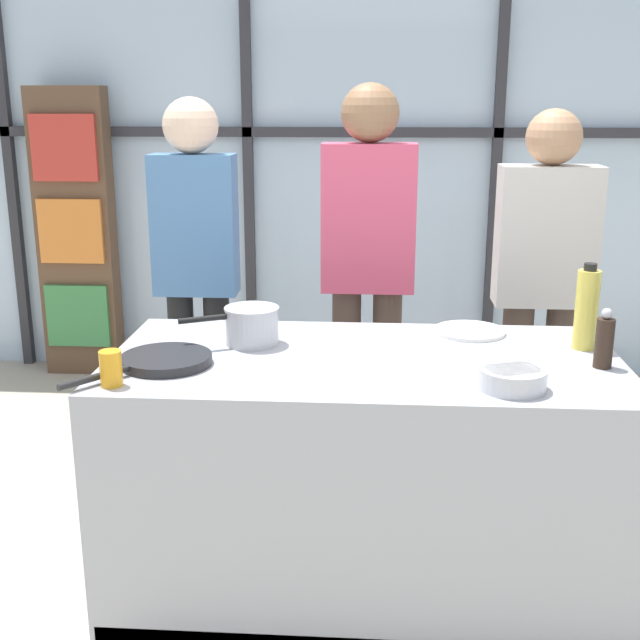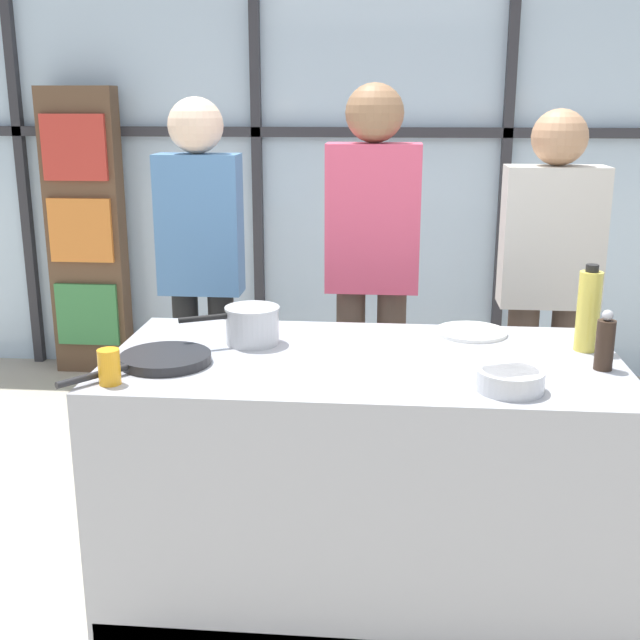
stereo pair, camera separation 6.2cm
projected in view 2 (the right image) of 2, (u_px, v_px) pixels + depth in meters
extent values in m
plane|color=#BCB29E|center=(360.00, 586.00, 2.96)|extent=(18.00, 18.00, 0.00)
cube|color=silver|center=(380.00, 155.00, 4.99)|extent=(6.40, 0.04, 2.80)
cube|color=#2D2D33|center=(380.00, 132.00, 4.90)|extent=(6.40, 0.06, 0.06)
cube|color=#2D2D33|center=(20.00, 153.00, 5.14)|extent=(0.06, 0.06, 2.80)
cube|color=#2D2D33|center=(257.00, 155.00, 5.01)|extent=(0.06, 0.06, 2.80)
cube|color=#2D2D33|center=(506.00, 156.00, 4.87)|extent=(0.06, 0.06, 2.80)
cube|color=brown|center=(87.00, 234.00, 5.11)|extent=(0.48, 0.16, 1.81)
cube|color=#3D8447|center=(87.00, 314.00, 5.15)|extent=(0.40, 0.03, 0.40)
cube|color=orange|center=(81.00, 230.00, 5.01)|extent=(0.40, 0.03, 0.40)
cube|color=red|center=(74.00, 147.00, 4.87)|extent=(0.40, 0.03, 0.40)
cube|color=#A8AAB2|center=(362.00, 476.00, 2.84)|extent=(1.73, 0.87, 0.89)
cube|color=black|center=(211.00, 355.00, 2.77)|extent=(0.52, 0.52, 0.01)
cylinder|color=#38383D|center=(166.00, 364.00, 2.66)|extent=(0.13, 0.13, 0.01)
cylinder|color=#38383D|center=(240.00, 367.00, 2.64)|extent=(0.13, 0.13, 0.01)
cylinder|color=#38383D|center=(185.00, 343.00, 2.90)|extent=(0.13, 0.13, 0.01)
cylinder|color=#38383D|center=(253.00, 344.00, 2.88)|extent=(0.13, 0.13, 0.01)
cylinder|color=black|center=(223.00, 382.00, 3.81)|extent=(0.12, 0.12, 0.87)
cylinder|color=black|center=(189.00, 381.00, 3.82)|extent=(0.12, 0.12, 0.87)
cube|color=#4C7AAD|center=(200.00, 225.00, 3.61)|extent=(0.38, 0.17, 0.63)
sphere|color=beige|center=(196.00, 125.00, 3.50)|extent=(0.24, 0.24, 0.24)
cylinder|color=#47382D|center=(390.00, 384.00, 3.73)|extent=(0.13, 0.13, 0.90)
cylinder|color=#47382D|center=(350.00, 383.00, 3.75)|extent=(0.13, 0.13, 0.90)
cube|color=#DB4C6B|center=(373.00, 218.00, 3.54)|extent=(0.41, 0.19, 0.65)
sphere|color=#8C6647|center=(375.00, 113.00, 3.42)|extent=(0.25, 0.25, 0.25)
cylinder|color=#47382D|center=(561.00, 395.00, 3.67)|extent=(0.14, 0.14, 0.85)
cylinder|color=#47382D|center=(518.00, 394.00, 3.69)|extent=(0.14, 0.14, 0.85)
cube|color=beige|center=(552.00, 237.00, 3.49)|extent=(0.43, 0.19, 0.61)
sphere|color=tan|center=(560.00, 137.00, 3.37)|extent=(0.24, 0.24, 0.24)
cylinder|color=#232326|center=(166.00, 359.00, 2.65)|extent=(0.30, 0.30, 0.03)
cylinder|color=#B26B2D|center=(165.00, 355.00, 2.65)|extent=(0.23, 0.23, 0.01)
cylinder|color=#232326|center=(93.00, 376.00, 2.46)|extent=(0.17, 0.20, 0.02)
cylinder|color=silver|center=(253.00, 325.00, 2.86)|extent=(0.19, 0.19, 0.14)
cylinder|color=silver|center=(252.00, 308.00, 2.84)|extent=(0.20, 0.20, 0.01)
cylinder|color=black|center=(203.00, 318.00, 2.79)|extent=(0.16, 0.09, 0.02)
cylinder|color=white|center=(471.00, 332.00, 2.99)|extent=(0.27, 0.27, 0.01)
cylinder|color=silver|center=(510.00, 380.00, 2.40)|extent=(0.20, 0.20, 0.06)
cylinder|color=#4C4C51|center=(511.00, 372.00, 2.40)|extent=(0.17, 0.17, 0.01)
cylinder|color=#E0CC4C|center=(588.00, 311.00, 2.76)|extent=(0.08, 0.08, 0.28)
cylinder|color=black|center=(592.00, 268.00, 2.72)|extent=(0.04, 0.04, 0.02)
cylinder|color=#332319|center=(605.00, 345.00, 2.58)|extent=(0.06, 0.06, 0.16)
sphere|color=#B2B2B7|center=(608.00, 315.00, 2.55)|extent=(0.04, 0.04, 0.04)
cylinder|color=orange|center=(109.00, 367.00, 2.45)|extent=(0.07, 0.07, 0.11)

